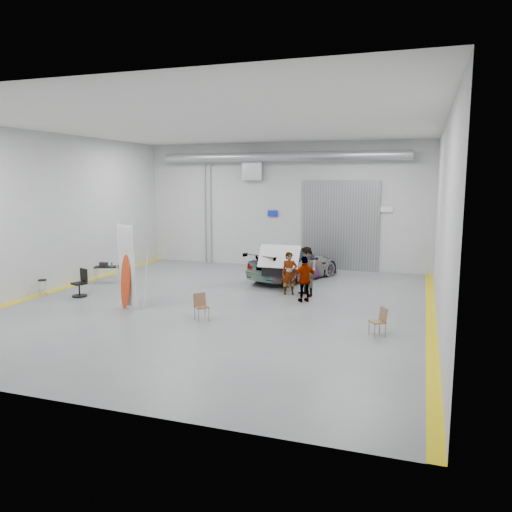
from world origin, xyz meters
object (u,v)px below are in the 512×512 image
(sedan_car, at_px, (294,264))
(person_b, at_px, (306,272))
(person_a, at_px, (289,273))
(person_c, at_px, (305,279))
(folding_chair_far, at_px, (377,327))
(surfboard_display, at_px, (128,273))
(work_table, at_px, (107,266))
(office_chair, at_px, (80,285))
(folding_chair_near, at_px, (202,312))
(shop_stool, at_px, (43,288))

(sedan_car, relative_size, person_b, 2.58)
(person_a, distance_m, person_c, 1.23)
(person_b, height_order, folding_chair_far, person_b)
(sedan_car, bearing_deg, person_b, 135.86)
(surfboard_display, xyz_separation_m, work_table, (-3.28, 3.45, -0.53))
(folding_chair_far, relative_size, office_chair, 0.80)
(sedan_car, height_order, person_b, person_b)
(surfboard_display, bearing_deg, person_b, 55.74)
(folding_chair_far, height_order, work_table, work_table)
(folding_chair_near, xyz_separation_m, shop_stool, (-6.87, 1.03, 0.05))
(person_b, relative_size, person_c, 1.14)
(sedan_car, xyz_separation_m, folding_chair_far, (4.11, -6.89, -0.44))
(folding_chair_near, distance_m, folding_chair_far, 5.20)
(shop_stool, relative_size, work_table, 0.52)
(shop_stool, bearing_deg, person_a, 20.45)
(person_c, xyz_separation_m, work_table, (-8.57, 0.65, -0.13))
(person_b, distance_m, folding_chair_far, 4.96)
(sedan_car, relative_size, person_a, 2.96)
(person_c, bearing_deg, folding_chair_near, 17.99)
(person_a, bearing_deg, work_table, 160.66)
(folding_chair_near, bearing_deg, surfboard_display, 125.59)
(surfboard_display, distance_m, folding_chair_far, 8.12)
(shop_stool, bearing_deg, sedan_car, 36.82)
(folding_chair_far, relative_size, shop_stool, 1.28)
(folding_chair_far, xyz_separation_m, work_table, (-11.33, 3.81, 0.42))
(sedan_car, bearing_deg, surfboard_display, 82.05)
(person_a, bearing_deg, folding_chair_near, -132.66)
(shop_stool, xyz_separation_m, office_chair, (1.33, 0.41, 0.13))
(surfboard_display, height_order, folding_chair_near, surfboard_display)
(shop_stool, xyz_separation_m, work_table, (0.74, 2.89, 0.36))
(person_a, relative_size, person_c, 0.99)
(folding_chair_far, xyz_separation_m, shop_stool, (-12.07, 0.93, 0.06))
(work_table, bearing_deg, shop_stool, -104.33)
(work_table, bearing_deg, office_chair, -76.45)
(sedan_car, xyz_separation_m, office_chair, (-6.63, -5.55, -0.24))
(shop_stool, bearing_deg, work_table, 75.67)
(office_chair, bearing_deg, person_b, 39.87)
(person_b, distance_m, folding_chair_near, 4.74)
(office_chair, bearing_deg, sedan_car, 61.21)
(person_b, relative_size, office_chair, 1.83)
(surfboard_display, xyz_separation_m, shop_stool, (-4.02, 0.57, -0.89))
(sedan_car, relative_size, office_chair, 4.72)
(work_table, xyz_separation_m, office_chair, (0.60, -2.47, -0.23))
(person_a, relative_size, folding_chair_near, 1.95)
(office_chair, bearing_deg, shop_stool, -141.55)
(person_b, xyz_separation_m, office_chair, (-7.84, -2.64, -0.47))
(person_c, bearing_deg, sedan_car, -105.48)
(sedan_car, relative_size, shop_stool, 7.61)
(folding_chair_near, bearing_deg, work_table, 102.27)
(person_c, relative_size, office_chair, 1.61)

